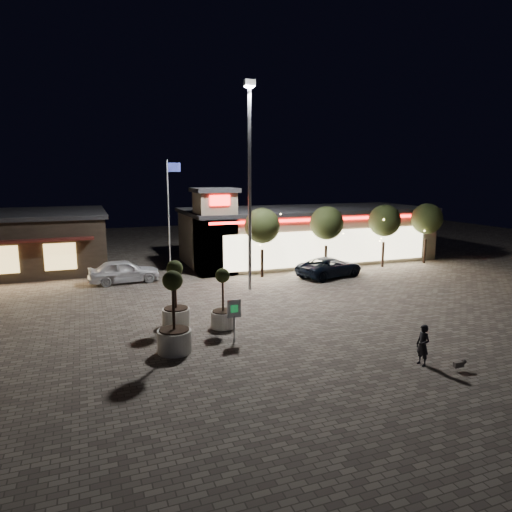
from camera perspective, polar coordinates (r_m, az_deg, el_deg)
name	(u,v)px	position (r m, az deg, el deg)	size (l,w,h in m)	color
ground	(269,335)	(20.53, 1.69, -9.90)	(90.00, 90.00, 0.00)	slate
retail_building	(303,233)	(37.94, 5.85, 2.82)	(20.40, 8.40, 6.10)	gray
floodlight_pole	(250,175)	(27.46, -0.80, 10.13)	(0.60, 0.40, 12.38)	gray
flagpole	(170,209)	(31.37, -10.72, 5.81)	(0.95, 0.10, 8.00)	white
string_tree_a	(262,226)	(31.17, 0.78, 3.77)	(2.42, 2.42, 4.79)	#332319
string_tree_b	(327,223)	(33.33, 8.82, 4.07)	(2.42, 2.42, 4.79)	#332319
string_tree_c	(385,221)	(36.06, 15.77, 4.27)	(2.42, 2.42, 4.79)	#332319
string_tree_d	(427,219)	(38.56, 20.57, 4.36)	(2.42, 2.42, 4.79)	#332319
pickup_truck	(330,267)	(32.12, 9.22, -1.36)	(2.29, 4.96, 1.38)	black
white_sedan	(124,271)	(31.19, -16.18, -1.82)	(1.82, 4.53, 1.54)	white
pedestrian	(423,345)	(18.38, 20.14, -10.41)	(0.57, 0.37, 1.56)	black
dog	(460,363)	(18.56, 24.18, -12.16)	(0.52, 0.19, 0.28)	#59514C
planter_left	(176,306)	(21.71, -9.98, -6.21)	(1.29, 1.29, 3.16)	silver
planter_mid	(174,327)	(18.68, -10.20, -8.76)	(1.36, 1.36, 3.35)	silver
planter_right	(223,309)	(21.36, -4.14, -6.66)	(1.14, 1.14, 2.81)	silver
valet_sign	(234,312)	(19.53, -2.75, -7.02)	(0.60, 0.09, 1.82)	gray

